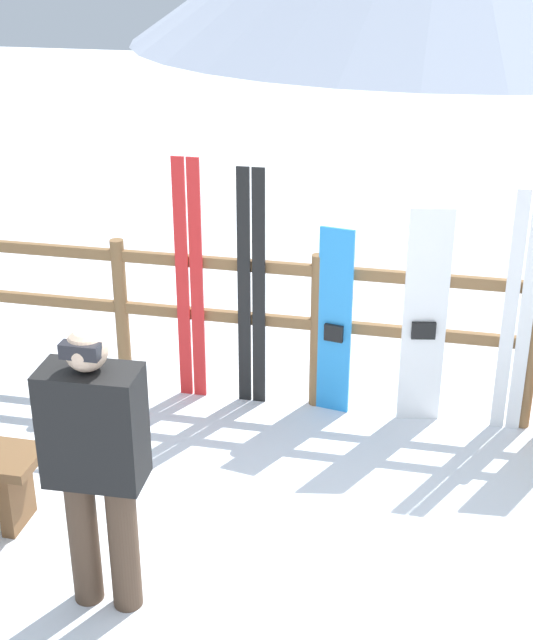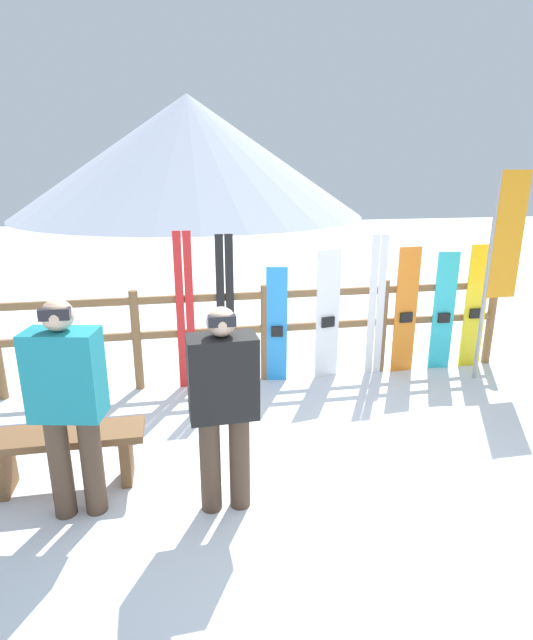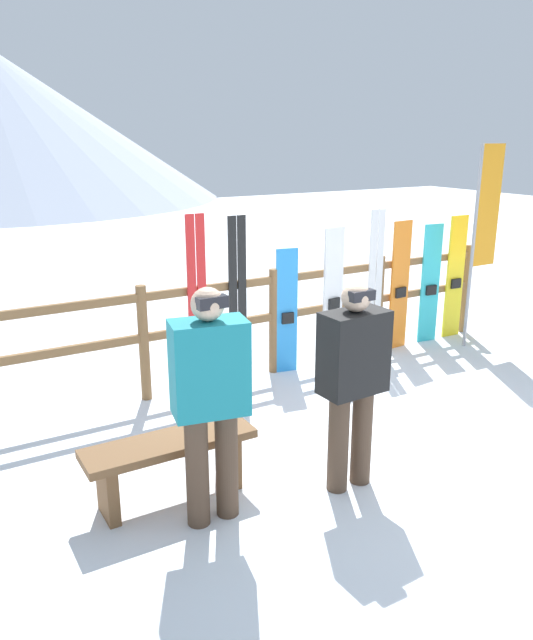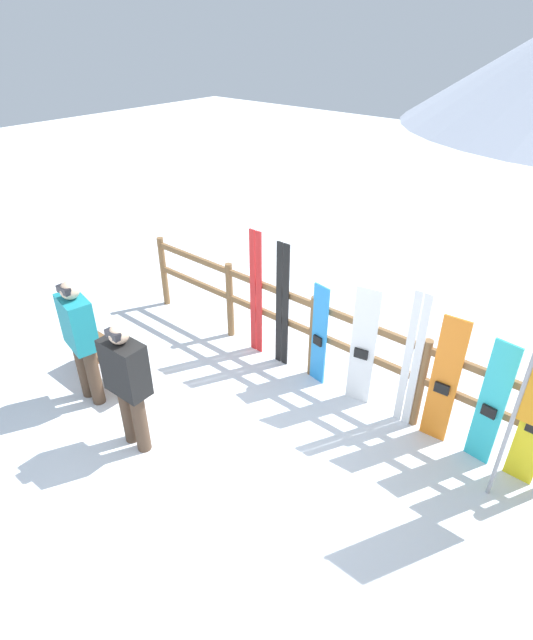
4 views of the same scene
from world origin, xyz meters
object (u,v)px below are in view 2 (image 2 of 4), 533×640
(person_teal, at_px, (68,398))
(snowboard_yellow, at_px, (475,307))
(snowboard_orange, at_px, (406,311))
(rental_flag, at_px, (500,253))
(snowboard_white, at_px, (328,316))
(bench, at_px, (65,447))
(snowboard_blue, at_px, (277,326))
(snowboard_cyan, at_px, (443,312))
(ski_pair_red, at_px, (185,312))
(ski_pair_white, at_px, (376,306))
(person_black, at_px, (223,399))
(ski_pair_black, at_px, (225,312))

(person_teal, bearing_deg, snowboard_yellow, 25.36)
(snowboard_orange, xyz_separation_m, rental_flag, (0.89, -0.38, 0.74))
(snowboard_orange, bearing_deg, rental_flag, -23.07)
(snowboard_white, bearing_deg, snowboard_yellow, 0.00)
(bench, relative_size, rental_flag, 0.50)
(snowboard_blue, bearing_deg, snowboard_cyan, 0.00)
(ski_pair_red, distance_m, snowboard_orange, 2.63)
(bench, relative_size, snowboard_cyan, 0.82)
(person_teal, height_order, ski_pair_white, ski_pair_white)
(bench, xyz_separation_m, ski_pair_white, (3.25, 1.72, 0.51))
(bench, relative_size, person_black, 0.79)
(person_teal, relative_size, person_black, 1.05)
(snowboard_cyan, bearing_deg, person_teal, -152.33)
(ski_pair_red, bearing_deg, snowboard_white, -0.12)
(person_teal, height_order, person_black, person_teal)
(bench, bearing_deg, snowboard_white, 32.94)
(ski_pair_black, xyz_separation_m, rental_flag, (3.06, -0.38, 0.63))
(snowboard_yellow, bearing_deg, snowboard_orange, -180.00)
(ski_pair_black, bearing_deg, snowboard_blue, -0.34)
(snowboard_orange, bearing_deg, bench, -154.70)
(snowboard_cyan, relative_size, snowboard_yellow, 0.95)
(bench, distance_m, person_teal, 0.71)
(snowboard_orange, relative_size, snowboard_yellow, 1.00)
(person_black, xyz_separation_m, ski_pair_red, (-0.20, 2.21, 0.01))
(snowboard_white, relative_size, snowboard_orange, 1.00)
(bench, height_order, ski_pair_white, ski_pair_white)
(snowboard_white, xyz_separation_m, rental_flag, (1.87, -0.38, 0.74))
(snowboard_orange, bearing_deg, snowboard_yellow, 0.00)
(person_black, height_order, snowboard_yellow, snowboard_yellow)
(snowboard_white, height_order, snowboard_orange, snowboard_orange)
(snowboard_orange, bearing_deg, ski_pair_red, 179.93)
(person_teal, relative_size, snowboard_orange, 1.04)
(ski_pair_red, height_order, snowboard_yellow, ski_pair_red)
(snowboard_orange, xyz_separation_m, snowboard_cyan, (0.50, -0.00, -0.04))
(rental_flag, bearing_deg, ski_pair_red, 173.81)
(person_teal, height_order, ski_pair_red, ski_pair_red)
(snowboard_cyan, height_order, snowboard_yellow, snowboard_yellow)
(snowboard_cyan, bearing_deg, snowboard_yellow, 0.01)
(bench, bearing_deg, person_black, -22.36)
(snowboard_blue, height_order, snowboard_yellow, snowboard_yellow)
(snowboard_white, bearing_deg, rental_flag, -11.43)
(ski_pair_red, height_order, snowboard_blue, ski_pair_red)
(bench, bearing_deg, person_teal, -67.50)
(bench, distance_m, ski_pair_white, 3.71)
(snowboard_white, bearing_deg, person_black, -123.18)
(ski_pair_black, bearing_deg, snowboard_yellow, -0.06)
(rental_flag, bearing_deg, snowboard_cyan, 135.82)
(ski_pair_white, distance_m, snowboard_cyan, 0.89)
(ski_pair_red, height_order, ski_pair_black, ski_pair_red)
(ski_pair_black, bearing_deg, person_teal, -121.85)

